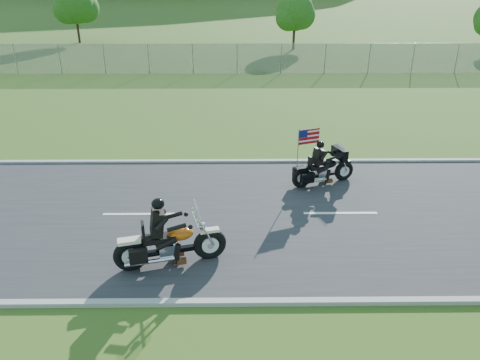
{
  "coord_description": "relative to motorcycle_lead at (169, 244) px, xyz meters",
  "views": [
    {
      "loc": [
        0.86,
        -12.25,
        6.81
      ],
      "look_at": [
        0.99,
        0.0,
        1.15
      ],
      "focal_mm": 35.0,
      "sensor_mm": 36.0,
      "label": 1
    }
  ],
  "objects": [
    {
      "name": "motorcycle_follow",
      "position": [
        4.59,
        4.66,
        -0.05
      ],
      "size": [
        2.25,
        1.16,
        1.95
      ],
      "rotation": [
        0.0,
        0.0,
        0.36
      ],
      "color": "black",
      "rests_on": "ground"
    },
    {
      "name": "tree_fence_near",
      "position": [
        6.82,
        32.56,
        2.38
      ],
      "size": [
        3.52,
        3.28,
        4.75
      ],
      "color": "#382316",
      "rests_on": "ground"
    },
    {
      "name": "fence",
      "position": [
        -4.22,
        22.53,
        0.41
      ],
      "size": [
        60.0,
        0.03,
        2.0
      ],
      "primitive_type": "cube",
      "color": "gray",
      "rests_on": "ground"
    },
    {
      "name": "curb_north",
      "position": [
        0.78,
        6.58,
        -0.54
      ],
      "size": [
        120.0,
        0.18,
        0.12
      ],
      "primitive_type": "cube",
      "color": "#9E9B93",
      "rests_on": "ground"
    },
    {
      "name": "ground",
      "position": [
        0.78,
        2.53,
        -0.59
      ],
      "size": [
        420.0,
        420.0,
        0.0
      ],
      "primitive_type": "plane",
      "color": "#294A17",
      "rests_on": "ground"
    },
    {
      "name": "motorcycle_lead",
      "position": [
        0.0,
        0.0,
        0.0
      ],
      "size": [
        2.75,
        1.14,
        1.88
      ],
      "rotation": [
        0.0,
        0.0,
        0.25
      ],
      "color": "black",
      "rests_on": "ground"
    },
    {
      "name": "tree_fence_mid",
      "position": [
        -13.17,
        36.57,
        2.71
      ],
      "size": [
        3.96,
        3.69,
        5.3
      ],
      "color": "#382316",
      "rests_on": "ground"
    },
    {
      "name": "road",
      "position": [
        0.78,
        2.53,
        -0.57
      ],
      "size": [
        120.0,
        8.0,
        0.04
      ],
      "primitive_type": "cube",
      "color": "#28282B",
      "rests_on": "ground"
    },
    {
      "name": "curb_south",
      "position": [
        0.78,
        -1.52,
        -0.54
      ],
      "size": [
        120.0,
        0.18,
        0.12
      ],
      "primitive_type": "cube",
      "color": "#9E9B93",
      "rests_on": "ground"
    }
  ]
}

